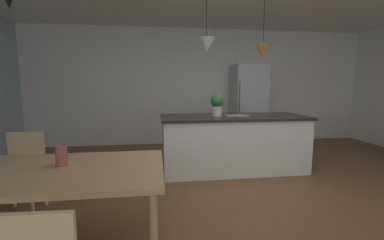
{
  "coord_description": "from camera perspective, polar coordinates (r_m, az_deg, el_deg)",
  "views": [
    {
      "loc": [
        -1.11,
        -2.87,
        1.39
      ],
      "look_at": [
        -0.68,
        0.21,
        0.97
      ],
      "focal_mm": 23.98,
      "sensor_mm": 36.0,
      "label": 1
    }
  ],
  "objects": [
    {
      "name": "pendant_over_island_aux",
      "position": [
        4.35,
        15.48,
        14.63
      ],
      "size": [
        0.26,
        0.26,
        0.87
      ],
      "color": "black"
    },
    {
      "name": "wall_back_kitchen",
      "position": [
        6.23,
        2.31,
        7.36
      ],
      "size": [
        10.0,
        0.12,
        2.7
      ],
      "primitive_type": "cube",
      "color": "white",
      "rests_on": "ground_plane"
    },
    {
      "name": "dining_table",
      "position": [
        2.4,
        -32.66,
        -10.8
      ],
      "size": [
        2.08,
        1.0,
        0.73
      ],
      "color": "tan",
      "rests_on": "ground_plane"
    },
    {
      "name": "kitchen_island",
      "position": [
        4.26,
        9.11,
        -4.95
      ],
      "size": [
        2.34,
        0.92,
        0.91
      ],
      "color": "silver",
      "rests_on": "ground_plane"
    },
    {
      "name": "refrigerator",
      "position": [
        6.13,
        12.41,
        3.23
      ],
      "size": [
        0.74,
        0.67,
        1.86
      ],
      "color": "silver",
      "rests_on": "ground_plane"
    },
    {
      "name": "chair_far_left",
      "position": [
        3.41,
        -33.56,
        -9.17
      ],
      "size": [
        0.41,
        0.41,
        0.87
      ],
      "color": "tan",
      "rests_on": "ground_plane"
    },
    {
      "name": "potted_plant_on_island",
      "position": [
        4.1,
        5.6,
        3.65
      ],
      "size": [
        0.21,
        0.21,
        0.35
      ],
      "color": "beige",
      "rests_on": "kitchen_island"
    },
    {
      "name": "pendant_over_island_main",
      "position": [
        4.09,
        3.23,
        16.21
      ],
      "size": [
        0.26,
        0.26,
        0.83
      ],
      "color": "black"
    },
    {
      "name": "ground_plane",
      "position": [
        3.39,
        12.52,
        -17.04
      ],
      "size": [
        10.0,
        8.4,
        0.04
      ],
      "primitive_type": "cube",
      "color": "brown"
    },
    {
      "name": "vase_on_dining_table",
      "position": [
        2.37,
        -27.06,
        -7.02
      ],
      "size": [
        0.09,
        0.09,
        0.17
      ],
      "color": "#994C51",
      "rests_on": "dining_table"
    }
  ]
}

